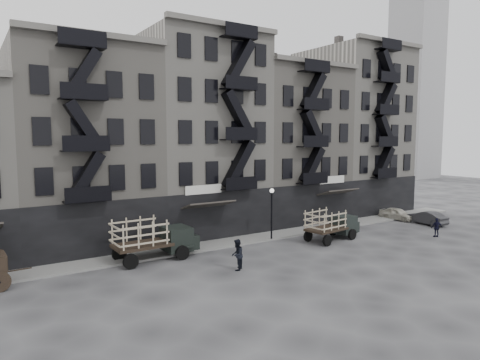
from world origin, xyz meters
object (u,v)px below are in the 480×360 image
stake_truck_east (332,222)px  car_east (397,214)px  stake_truck_west (153,236)px  policeman (437,228)px  pedestrian_mid (237,255)px  car_far (427,218)px

stake_truck_east → car_east: bearing=5.4°
stake_truck_west → policeman: stake_truck_west is taller
pedestrian_mid → car_far: bearing=141.5°
stake_truck_west → car_east: stake_truck_west is taller
stake_truck_east → policeman: bearing=-33.0°
car_east → policeman: bearing=-123.6°
car_east → car_far: size_ratio=0.93×
stake_truck_west → car_east: 26.14m
stake_truck_west → pedestrian_mid: size_ratio=2.97×
pedestrian_mid → stake_truck_west: bearing=-97.7°
pedestrian_mid → stake_truck_east: bearing=149.2°
car_east → stake_truck_east: bearing=-172.9°
policeman → stake_truck_west: bearing=11.5°
car_east → stake_truck_west: bearing=174.7°
car_east → policeman: policeman is taller
car_far → policeman: bearing=44.8°
policeman → stake_truck_east: bearing=1.8°
stake_truck_west → pedestrian_mid: (3.61, -5.01, -0.68)m
car_far → stake_truck_east: bearing=1.2°
pedestrian_mid → policeman: bearing=131.7°
stake_truck_east → pedestrian_mid: bearing=-174.3°
car_east → policeman: 7.50m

